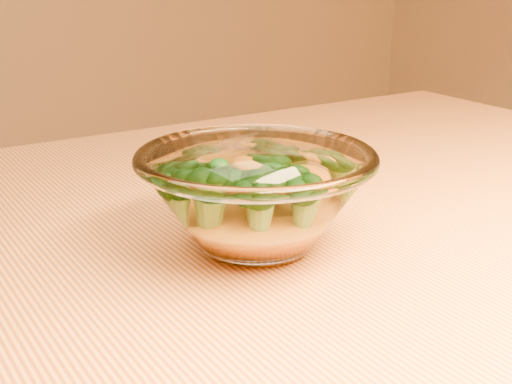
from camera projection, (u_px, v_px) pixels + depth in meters
table at (238, 351)px, 0.61m from camera, size 1.20×0.80×0.75m
glass_bowl at (256, 197)px, 0.55m from camera, size 0.19×0.19×0.08m
cheese_sauce at (256, 218)px, 0.56m from camera, size 0.11×0.11×0.03m
broccoli_heap at (250, 186)px, 0.55m from camera, size 0.13×0.12×0.05m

